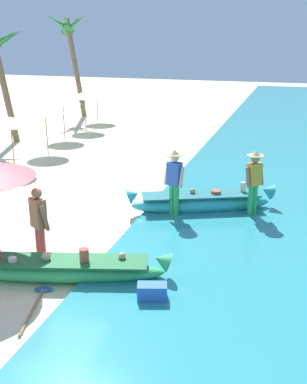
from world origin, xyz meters
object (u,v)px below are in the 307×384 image
Objects in this scene: person_vendor_hatted at (174,179)px; person_vendor_assistant at (254,180)px; person_tourist_customer at (39,221)px; cooler_box at (152,294)px; boat_cyan_midground at (201,202)px; palm_tree_tall_inland at (69,34)px; boat_green_foreground at (58,269)px; paddle at (37,302)px.

person_vendor_assistant is at bearing 17.14° from person_vendor_hatted.
person_tourist_customer is 2.97m from cooler_box.
boat_cyan_midground is 2.33× the size of person_tourist_customer.
palm_tree_tall_inland is (-11.76, 13.33, 3.49)m from person_vendor_assistant.
person_vendor_hatted reaches higher than boat_cyan_midground.
person_vendor_assistant is (3.32, 4.53, 0.81)m from boat_green_foreground.
palm_tree_tall_inland reaches higher than person_tourist_customer.
boat_green_foreground is at bearing -108.91° from person_vendor_hatted.
person_vendor_assistant is at bearing 53.80° from boat_green_foreground.
person_vendor_hatted is 3.46× the size of cooler_box.
person_tourist_customer is at bearing -65.85° from palm_tree_tall_inland.
boat_cyan_midground is 17.44m from palm_tree_tall_inland.
cooler_box is 0.34× the size of paddle.
cooler_box reaches higher than paddle.
palm_tree_tall_inland reaches higher than cooler_box.
person_tourist_customer is 19.27m from palm_tree_tall_inland.
paddle is at bearing -121.14° from person_vendor_assistant.
cooler_box is at bearing -104.92° from person_vendor_assistant.
paddle is at bearing -105.19° from person_vendor_hatted.
paddle is at bearing -65.69° from palm_tree_tall_inland.
palm_tree_tall_inland is (-9.79, 13.94, 3.47)m from person_vendor_hatted.
boat_green_foreground is 2.43× the size of person_vendor_assistant.
person_vendor_assistant is 5.04m from cooler_box.
boat_cyan_midground is 4.79m from person_tourist_customer.
person_tourist_customer is at bearing -135.56° from person_vendor_assistant.
person_vendor_hatted is 4.34m from cooler_box.
boat_green_foreground is 4.93m from boat_cyan_midground.
paddle is (-3.29, -5.44, -1.03)m from person_vendor_assistant.
person_vendor_hatted reaches higher than cooler_box.
palm_tree_tall_inland is at bearing 114.31° from paddle.
person_vendor_assistant is 1.15× the size of paddle.
person_vendor_assistant reaches higher than cooler_box.
person_tourist_customer is 1.06× the size of paddle.
person_vendor_hatted is 1.10× the size of person_tourist_customer.
boat_green_foreground is 1.15m from person_tourist_customer.
person_vendor_assistant is (1.36, 0.01, 0.77)m from boat_cyan_midground.
paddle is at bearing -87.92° from boat_green_foreground.
palm_tree_tall_inland is at bearing 115.30° from boat_green_foreground.
paddle is (-1.31, -4.83, -1.05)m from person_vendor_hatted.
person_vendor_assistant is 3.41× the size of cooler_box.
boat_green_foreground is at bearing -126.20° from person_vendor_assistant.
boat_green_foreground is at bearing 156.38° from cooler_box.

